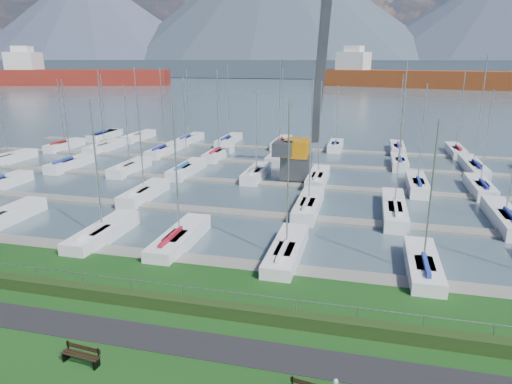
% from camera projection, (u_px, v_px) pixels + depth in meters
% --- Properties ---
extents(path, '(160.00, 2.00, 0.04)m').
position_uv_depth(path, '(178.00, 342.00, 21.14)').
color(path, black).
rests_on(path, grass).
extents(water, '(800.00, 540.00, 0.20)m').
position_uv_depth(water, '(358.00, 82.00, 266.32)').
color(water, '#465B67').
extents(hedge, '(80.00, 0.70, 0.70)m').
position_uv_depth(hedge, '(198.00, 307.00, 23.47)').
color(hedge, '#203513').
rests_on(hedge, grass).
extents(fence, '(80.00, 0.04, 0.04)m').
position_uv_depth(fence, '(200.00, 288.00, 23.60)').
color(fence, gray).
rests_on(fence, grass).
extents(foothill, '(900.00, 80.00, 12.00)m').
position_uv_depth(foothill, '(361.00, 69.00, 329.75)').
color(foothill, '#3A4955').
rests_on(foothill, water).
extents(mountains, '(1190.00, 360.00, 115.00)m').
position_uv_depth(mountains, '(376.00, 17.00, 386.18)').
color(mountains, '#3C4559').
rests_on(mountains, water).
extents(docks, '(90.00, 41.60, 0.25)m').
position_uv_depth(docks, '(288.00, 185.00, 48.23)').
color(docks, slate).
rests_on(docks, water).
extents(bench_left, '(1.83, 0.60, 0.85)m').
position_uv_depth(bench_left, '(81.00, 355.00, 19.54)').
color(bench_left, black).
rests_on(bench_left, grass).
extents(crane, '(5.65, 13.22, 22.35)m').
position_uv_depth(crane, '(303.00, 128.00, 50.16)').
color(crane, '#4F5155').
rests_on(crane, water).
extents(cargo_ship_west, '(86.97, 38.82, 21.50)m').
position_uv_depth(cargo_ship_west, '(76.00, 77.00, 233.63)').
color(cargo_ship_west, maroon).
rests_on(cargo_ship_west, water).
extents(cargo_ship_mid, '(103.12, 45.34, 21.50)m').
position_uv_depth(cargo_ship_mid, '(417.00, 79.00, 215.10)').
color(cargo_ship_mid, brown).
rests_on(cargo_ship_mid, water).
extents(sailboat_fleet, '(76.25, 49.46, 13.65)m').
position_uv_depth(sailboat_fleet, '(279.00, 127.00, 50.45)').
color(sailboat_fleet, '#1F4C9B').
rests_on(sailboat_fleet, water).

